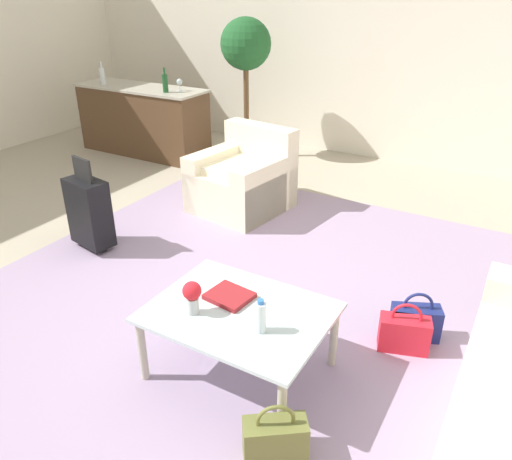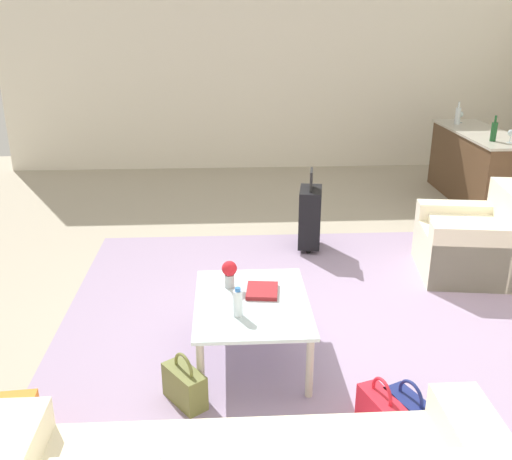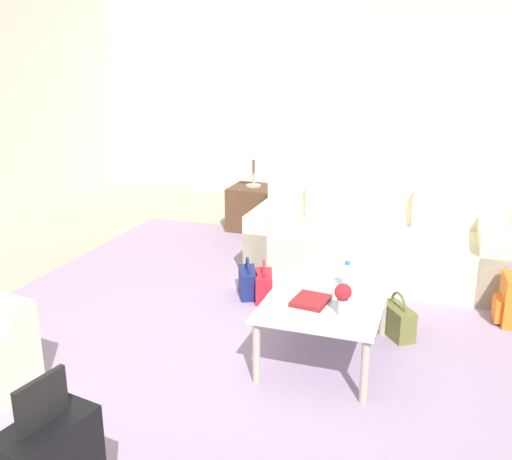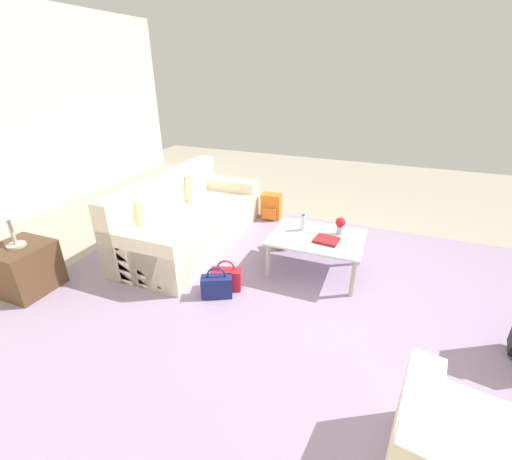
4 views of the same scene
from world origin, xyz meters
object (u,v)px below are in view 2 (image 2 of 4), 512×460
coffee_table_book (262,291)px  backpack_orange (20,439)px  flower_vase (229,272)px  wine_glass_left_of_centre (511,134)px  handbag_navy (409,415)px  coffee_table (252,308)px  wine_bottle_clear (458,115)px  handbag_red (380,412)px  bar_console (478,166)px  suitcase_black (310,216)px  wine_glass_leftmost (460,115)px  handbag_olive (185,385)px  wine_bottle_green (494,131)px  armchair (476,245)px  water_bottle (238,303)px

coffee_table_book → backpack_orange: 1.79m
flower_vase → backpack_orange: bearing=-43.1°
coffee_table_book → wine_glass_left_of_centre: bearing=138.4°
handbag_navy → wine_glass_left_of_centre: bearing=148.5°
coffee_table → wine_bottle_clear: size_ratio=3.44×
handbag_red → backpack_orange: (0.19, -2.00, 0.06)m
bar_console → suitcase_black: size_ratio=2.22×
wine_glass_leftmost → flower_vase: bearing=-39.2°
bar_console → handbag_navy: 4.89m
coffee_table → flower_vase: bearing=-145.7°
wine_glass_left_of_centre → handbag_red: bearing=-33.5°
wine_glass_leftmost → handbag_olive: bearing=-37.1°
wine_bottle_green → backpack_orange: wine_bottle_green is taller
handbag_olive → wine_bottle_green: bearing=135.1°
handbag_navy → flower_vase: bearing=-136.1°
wine_glass_left_of_centre → suitcase_black: wine_glass_left_of_centre is taller
armchair → handbag_olive: (1.78, -2.61, -0.17)m
coffee_table_book → bar_console: 4.53m
wine_glass_left_of_centre → coffee_table_book: bearing=-48.2°
wine_bottle_clear → handbag_red: bearing=-25.0°
backpack_orange → handbag_red: bearing=95.4°
coffee_table → armchair: bearing=120.8°
handbag_olive → armchair: bearing=124.2°
wine_bottle_green → wine_glass_left_of_centre: bearing=56.5°
flower_vase → wine_glass_left_of_centre: size_ratio=1.33×
wine_bottle_clear → handbag_navy: bearing=-23.3°
coffee_table_book → handbag_navy: (0.96, 0.79, -0.34)m
flower_vase → wine_bottle_clear: size_ratio=0.68×
suitcase_black → handbag_red: 2.82m
coffee_table_book → wine_bottle_green: bearing=141.0°
coffee_table → flower_vase: size_ratio=5.04×
coffee_table_book → handbag_olive: size_ratio=0.71×
wine_glass_leftmost → wine_glass_left_of_centre: same height
water_bottle → backpack_orange: 1.48m
wine_glass_leftmost → wine_bottle_clear: (0.09, -0.08, 0.01)m
armchair → bar_console: 2.41m
wine_bottle_green → handbag_olive: 4.94m
flower_vase → wine_bottle_green: 4.18m
wine_glass_left_of_centre → suitcase_black: (0.85, -2.44, -0.66)m
wine_glass_leftmost → suitcase_black: 3.26m
wine_glass_left_of_centre → bar_console: bearing=-176.8°
wine_bottle_clear → handbag_navy: size_ratio=0.84×
wine_glass_left_of_centre → wine_bottle_green: (-0.10, -0.16, 0.01)m
water_bottle → suitcase_black: suitcase_black is taller
water_bottle → wine_glass_left_of_centre: 4.47m
coffee_table_book → wine_glass_leftmost: bearing=150.2°
handbag_red → handbag_navy: same height
coffee_table_book → wine_bottle_green: wine_bottle_green is taller
coffee_table → bar_console: (-3.50, 3.10, 0.07)m
flower_vase → coffee_table: bearing=34.3°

